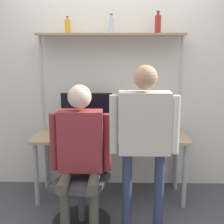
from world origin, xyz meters
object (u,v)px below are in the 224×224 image
object	(u,v)px
monitor	(87,109)
bottle_amber	(68,26)
cell_phone	(107,135)
office_chair	(83,196)
laptop	(82,129)
bottle_red	(158,24)
person_seated	(80,146)
bottle_clear	(111,25)
person_standing	(144,129)

from	to	relation	value
monitor	bottle_amber	size ratio (longest dim) A/B	3.31
cell_phone	bottle_amber	xyz separation A→B (m)	(-0.44, 0.23, 1.19)
cell_phone	office_chair	distance (m)	0.75
monitor	laptop	xyz separation A→B (m)	(-0.03, -0.23, -0.18)
monitor	bottle_red	world-z (taller)	bottle_red
cell_phone	bottle_amber	size ratio (longest dim) A/B	0.82
person_seated	bottle_clear	size ratio (longest dim) A/B	6.61
cell_phone	person_standing	world-z (taller)	person_standing
monitor	bottle_amber	world-z (taller)	bottle_amber
person_standing	cell_phone	bearing A→B (deg)	118.32
laptop	person_seated	xyz separation A→B (m)	(0.05, -0.61, 0.01)
laptop	bottle_amber	bearing A→B (deg)	127.91
cell_phone	person_standing	bearing A→B (deg)	-61.68
bottle_red	person_standing	bearing A→B (deg)	-102.76
bottle_clear	bottle_amber	distance (m)	0.49
person_seated	bottle_red	size ratio (longest dim) A/B	5.76
laptop	person_standing	bearing A→B (deg)	-47.32
monitor	person_standing	distance (m)	1.10
monitor	office_chair	distance (m)	1.07
monitor	person_standing	world-z (taller)	person_standing
office_chair	person_seated	bearing A→B (deg)	-102.82
person_standing	bottle_amber	xyz separation A→B (m)	(-0.80, 0.89, 0.94)
bottle_red	bottle_clear	bearing A→B (deg)	180.00
office_chair	bottle_clear	xyz separation A→B (m)	(0.26, 0.77, 1.66)
laptop	bottle_red	xyz separation A→B (m)	(0.84, 0.21, 1.15)
laptop	office_chair	xyz separation A→B (m)	(0.06, -0.57, -0.52)
office_chair	bottle_amber	world-z (taller)	bottle_amber
bottle_clear	person_standing	bearing A→B (deg)	-70.91
person_standing	bottle_amber	size ratio (longest dim) A/B	8.56
monitor	person_standing	bearing A→B (deg)	-56.86
bottle_amber	bottle_red	bearing A→B (deg)	0.00
bottle_amber	bottle_clear	bearing A→B (deg)	0.00
bottle_clear	bottle_red	distance (m)	0.51
laptop	bottle_red	world-z (taller)	bottle_red
office_chair	bottle_amber	bearing A→B (deg)	106.13
laptop	bottle_amber	distance (m)	1.15
office_chair	bottle_red	xyz separation A→B (m)	(0.77, 0.77, 1.67)
person_standing	bottle_clear	size ratio (longest dim) A/B	7.49
cell_phone	bottle_amber	bearing A→B (deg)	152.44
bottle_clear	monitor	bearing A→B (deg)	174.79
bottle_amber	bottle_red	xyz separation A→B (m)	(1.00, 0.00, 0.02)
office_chair	person_seated	distance (m)	0.53
person_seated	laptop	bearing A→B (deg)	94.99
bottle_amber	bottle_red	distance (m)	1.00
monitor	person_seated	size ratio (longest dim) A/B	0.44
monitor	laptop	distance (m)	0.30
office_chair	person_standing	distance (m)	0.92
bottle_amber	person_seated	bearing A→B (deg)	-75.39
person_seated	person_standing	size ratio (longest dim) A/B	0.88
person_seated	bottle_amber	distance (m)	1.40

